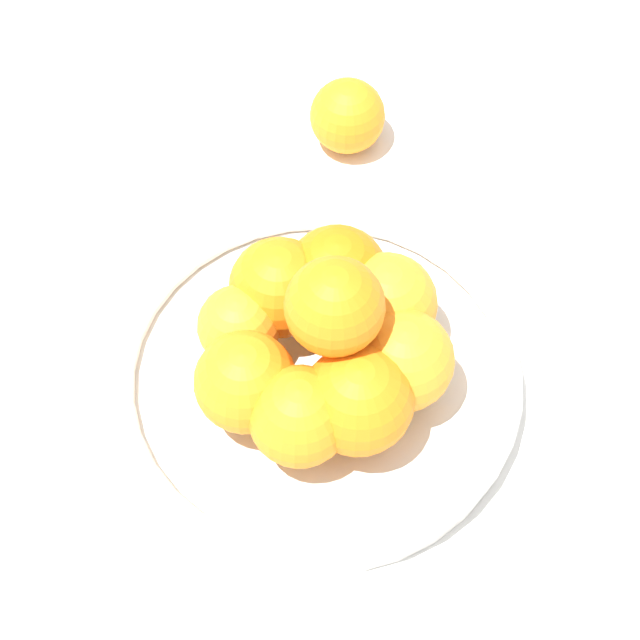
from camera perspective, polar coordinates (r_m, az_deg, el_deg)
ground_plane at (r=0.86m, az=0.00°, el=-3.74°), size 4.00×4.00×0.00m
fruit_bowl at (r=0.85m, az=0.00°, el=-3.17°), size 0.32×0.32×0.03m
orange_pile at (r=0.80m, az=0.32°, el=-1.00°), size 0.19×0.19×0.14m
stray_orange at (r=1.00m, az=1.48°, el=10.83°), size 0.07×0.07×0.07m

